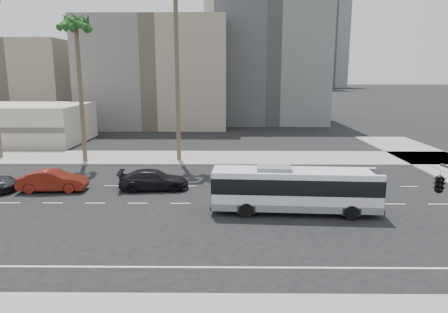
{
  "coord_description": "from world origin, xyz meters",
  "views": [
    {
      "loc": [
        0.33,
        -26.87,
        8.87
      ],
      "look_at": [
        0.02,
        4.0,
        2.56
      ],
      "focal_mm": 32.22,
      "sensor_mm": 36.0,
      "label": 1
    }
  ],
  "objects_px": {
    "car_a": "(154,180)",
    "car_b": "(53,181)",
    "traffic_signal": "(444,186)",
    "palm_mid": "(76,26)",
    "city_bus": "(295,189)"
  },
  "relations": [
    {
      "from": "car_a",
      "to": "car_b",
      "type": "relative_size",
      "value": 1.07
    },
    {
      "from": "city_bus",
      "to": "traffic_signal",
      "type": "xyz_separation_m",
      "value": [
        4.36,
        -9.42,
        2.86
      ]
    },
    {
      "from": "city_bus",
      "to": "car_b",
      "type": "relative_size",
      "value": 2.14
    },
    {
      "from": "city_bus",
      "to": "car_a",
      "type": "bearing_deg",
      "value": 156.04
    },
    {
      "from": "city_bus",
      "to": "palm_mid",
      "type": "relative_size",
      "value": 0.73
    },
    {
      "from": "car_a",
      "to": "car_b",
      "type": "bearing_deg",
      "value": 88.75
    },
    {
      "from": "car_b",
      "to": "car_a",
      "type": "bearing_deg",
      "value": -89.5
    },
    {
      "from": "traffic_signal",
      "to": "palm_mid",
      "type": "distance_m",
      "value": 35.07
    },
    {
      "from": "car_b",
      "to": "palm_mid",
      "type": "xyz_separation_m",
      "value": [
        -1.15,
        10.37,
        12.6
      ]
    },
    {
      "from": "car_a",
      "to": "traffic_signal",
      "type": "bearing_deg",
      "value": -140.66
    },
    {
      "from": "city_bus",
      "to": "traffic_signal",
      "type": "relative_size",
      "value": 2.02
    },
    {
      "from": "car_b",
      "to": "palm_mid",
      "type": "height_order",
      "value": "palm_mid"
    },
    {
      "from": "city_bus",
      "to": "palm_mid",
      "type": "bearing_deg",
      "value": 145.07
    },
    {
      "from": "car_a",
      "to": "palm_mid",
      "type": "distance_m",
      "value": 18.3
    },
    {
      "from": "traffic_signal",
      "to": "palm_mid",
      "type": "height_order",
      "value": "palm_mid"
    }
  ]
}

